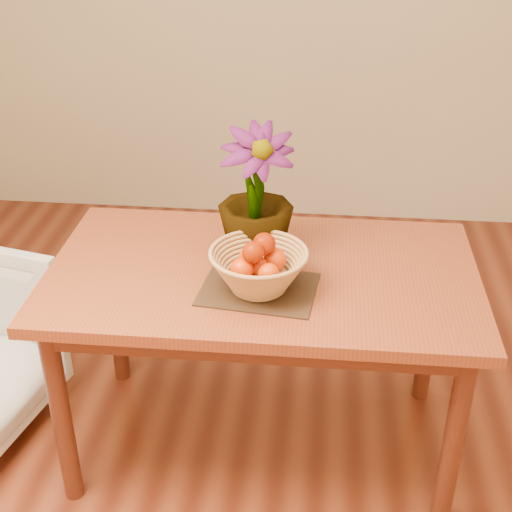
{
  "coord_description": "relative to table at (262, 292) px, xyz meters",
  "views": [
    {
      "loc": [
        0.18,
        -1.69,
        1.94
      ],
      "look_at": [
        -0.01,
        0.2,
        0.86
      ],
      "focal_mm": 50.0,
      "sensor_mm": 36.0,
      "label": 1
    }
  ],
  "objects": [
    {
      "name": "floor",
      "position": [
        0.0,
        -0.3,
        -0.66
      ],
      "size": [
        4.5,
        4.5,
        0.0
      ],
      "primitive_type": "plane",
      "color": "brown",
      "rests_on": "ground"
    },
    {
      "name": "potted_plant",
      "position": [
        -0.03,
        0.1,
        0.31
      ],
      "size": [
        0.29,
        0.29,
        0.44
      ],
      "primitive_type": "imported",
      "rotation": [
        0.0,
        0.0,
        0.17
      ],
      "color": "#194B15",
      "rests_on": "table"
    },
    {
      "name": "wicker_basket",
      "position": [
        -0.0,
        -0.12,
        0.15
      ],
      "size": [
        0.31,
        0.31,
        0.12
      ],
      "color": "tan",
      "rests_on": "placemat"
    },
    {
      "name": "orange_pile",
      "position": [
        -0.0,
        -0.12,
        0.21
      ],
      "size": [
        0.16,
        0.16,
        0.13
      ],
      "rotation": [
        0.0,
        0.0,
        0.02
      ],
      "color": "red",
      "rests_on": "wicker_basket"
    },
    {
      "name": "placemat",
      "position": [
        -0.0,
        -0.12,
        0.09
      ],
      "size": [
        0.38,
        0.3,
        0.01
      ],
      "primitive_type": "cube",
      "rotation": [
        0.0,
        0.0,
        -0.12
      ],
      "color": "#352013",
      "rests_on": "table"
    },
    {
      "name": "table",
      "position": [
        0.0,
        0.0,
        0.0
      ],
      "size": [
        1.4,
        0.8,
        0.75
      ],
      "color": "maroon",
      "rests_on": "floor"
    }
  ]
}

